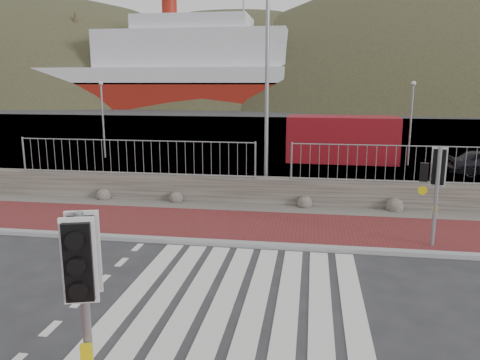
% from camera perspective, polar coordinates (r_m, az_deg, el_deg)
% --- Properties ---
extents(ground, '(220.00, 220.00, 0.00)m').
position_cam_1_polar(ground, '(9.15, 0.01, -14.53)').
color(ground, '#28282B').
rests_on(ground, ground).
extents(sidewalk_far, '(40.00, 3.00, 0.08)m').
position_cam_1_polar(sidewalk_far, '(13.29, 3.01, -5.81)').
color(sidewalk_far, maroon).
rests_on(sidewalk_far, ground).
extents(kerb_far, '(40.00, 0.25, 0.12)m').
position_cam_1_polar(kerb_far, '(11.88, 2.26, -7.94)').
color(kerb_far, gray).
rests_on(kerb_far, ground).
extents(zebra_crossing, '(4.62, 5.60, 0.01)m').
position_cam_1_polar(zebra_crossing, '(9.15, 0.01, -14.50)').
color(zebra_crossing, silver).
rests_on(zebra_crossing, ground).
extents(gravel_strip, '(40.00, 1.50, 0.06)m').
position_cam_1_polar(gravel_strip, '(15.20, 3.79, -3.58)').
color(gravel_strip, '#59544C').
rests_on(gravel_strip, ground).
extents(stone_wall, '(40.00, 0.60, 0.90)m').
position_cam_1_polar(stone_wall, '(15.87, 4.06, -1.36)').
color(stone_wall, '#49433C').
rests_on(stone_wall, ground).
extents(railing, '(18.07, 0.07, 1.22)m').
position_cam_1_polar(railing, '(15.47, 4.09, 3.46)').
color(railing, gray).
rests_on(railing, stone_wall).
extents(quay, '(120.00, 40.00, 0.50)m').
position_cam_1_polar(quay, '(36.26, 6.83, 5.31)').
color(quay, '#4C4C4F').
rests_on(quay, ground).
extents(water, '(220.00, 50.00, 0.05)m').
position_cam_1_polar(water, '(71.13, 7.90, 8.45)').
color(water, '#3F4C54').
rests_on(water, ground).
extents(ferry, '(50.00, 16.00, 20.00)m').
position_cam_1_polar(ferry, '(80.31, -10.22, 12.58)').
color(ferry, maroon).
rests_on(ferry, ground).
extents(hills_backdrop, '(254.00, 90.00, 100.00)m').
position_cam_1_polar(hills_backdrop, '(99.91, 11.69, -4.17)').
color(hills_backdrop, '#303620').
rests_on(hills_backdrop, ground).
extents(traffic_signal_near, '(0.43, 0.33, 2.66)m').
position_cam_1_polar(traffic_signal_near, '(5.73, -18.60, -10.89)').
color(traffic_signal_near, gray).
rests_on(traffic_signal_near, ground).
extents(traffic_signal_far, '(0.63, 0.32, 2.55)m').
position_cam_1_polar(traffic_signal_far, '(12.26, 22.83, 0.54)').
color(traffic_signal_far, gray).
rests_on(traffic_signal_far, ground).
extents(streetlight, '(1.60, 0.75, 7.88)m').
position_cam_1_polar(streetlight, '(16.32, 3.79, 13.09)').
color(streetlight, gray).
rests_on(streetlight, ground).
extents(shipping_container, '(5.69, 2.55, 2.34)m').
position_cam_1_polar(shipping_container, '(24.98, 12.33, 4.90)').
color(shipping_container, maroon).
rests_on(shipping_container, ground).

